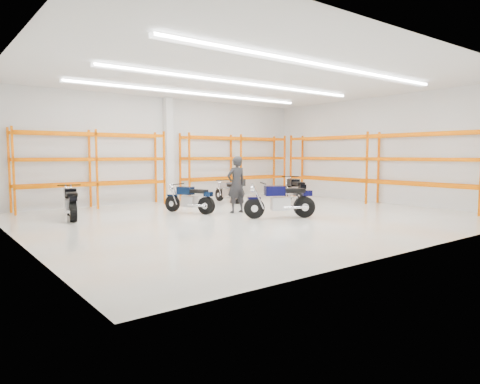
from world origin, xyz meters
TOP-DOWN VIEW (x-y plane):
  - ground at (0.00, 0.00)m, footprint 14.00×14.00m
  - room_shell at (0.00, 0.03)m, footprint 14.02×12.02m
  - motorcycle_main at (0.59, -0.82)m, footprint 2.14×1.26m
  - motorcycle_back_a at (-4.93, 3.09)m, footprint 0.82×2.15m
  - motorcycle_back_b at (-1.19, 1.95)m, footprint 1.00×1.97m
  - motorcycle_back_c at (1.83, 3.77)m, footprint 0.65×2.03m
  - motorcycle_back_d at (3.76, 1.82)m, footprint 1.15×2.15m
  - standing_man at (0.14, 1.08)m, footprint 0.75×0.52m
  - structural_column at (0.00, 5.82)m, footprint 0.32×0.32m
  - pallet_racking_back_left at (-3.40, 5.48)m, footprint 5.67×0.87m
  - pallet_racking_back_right at (3.40, 5.48)m, footprint 5.67×0.87m
  - pallet_racking_side at (6.48, 0.00)m, footprint 0.87×9.07m

SIDE VIEW (x-z plane):
  - ground at x=0.00m, z-range 0.00..0.00m
  - motorcycle_back_b at x=-1.19m, z-range -0.03..0.99m
  - motorcycle_back_a at x=-4.93m, z-range -0.03..1.03m
  - motorcycle_back_c at x=1.83m, z-range -0.02..1.02m
  - motorcycle_back_d at x=3.76m, z-range -0.04..1.09m
  - motorcycle_main at x=0.59m, z-range -0.04..1.12m
  - standing_man at x=0.14m, z-range 0.00..2.00m
  - pallet_racking_back_left at x=-3.40m, z-range 0.29..3.29m
  - pallet_racking_back_right at x=3.40m, z-range 0.29..3.29m
  - pallet_racking_side at x=6.48m, z-range 0.31..3.31m
  - structural_column at x=0.00m, z-range 0.00..4.50m
  - room_shell at x=0.00m, z-range 1.03..5.54m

